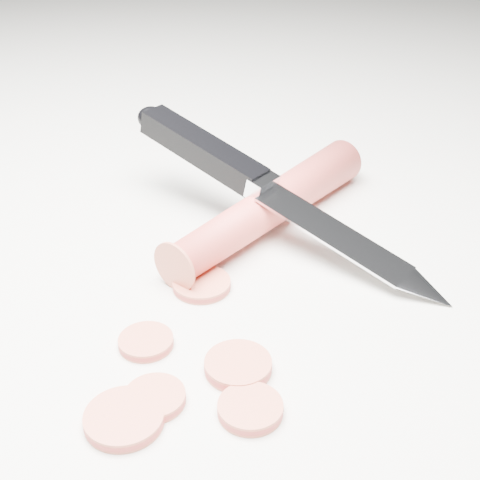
{
  "coord_description": "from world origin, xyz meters",
  "views": [
    {
      "loc": [
        0.04,
        -0.33,
        0.25
      ],
      "look_at": [
        0.02,
        0.05,
        0.02
      ],
      "focal_mm": 50.0,
      "sensor_mm": 36.0,
      "label": 1
    }
  ],
  "objects": [
    {
      "name": "ground",
      "position": [
        0.0,
        0.0,
        0.0
      ],
      "size": [
        2.4,
        2.4,
        0.0
      ],
      "primitive_type": "plane",
      "color": "silver",
      "rests_on": "ground"
    },
    {
      "name": "carrot",
      "position": [
        0.04,
        0.1,
        0.02
      ],
      "size": [
        0.14,
        0.18,
        0.03
      ],
      "primitive_type": "cylinder",
      "rotation": [
        1.57,
        0.0,
        -0.63
      ],
      "color": "#CC3934",
      "rests_on": "ground"
    },
    {
      "name": "carrot_slice_0",
      "position": [
        -0.02,
        -0.08,
        0.0
      ],
      "size": [
        0.03,
        0.03,
        0.01
      ],
      "primitive_type": "cylinder",
      "color": "#C95A41",
      "rests_on": "ground"
    },
    {
      "name": "carrot_slice_1",
      "position": [
        0.02,
        -0.05,
        0.0
      ],
      "size": [
        0.04,
        0.04,
        0.01
      ],
      "primitive_type": "cylinder",
      "color": "#C95A41",
      "rests_on": "ground"
    },
    {
      "name": "carrot_slice_2",
      "position": [
        -0.03,
        -0.04,
        0.0
      ],
      "size": [
        0.03,
        0.03,
        0.01
      ],
      "primitive_type": "cylinder",
      "color": "#C95A41",
      "rests_on": "ground"
    },
    {
      "name": "carrot_slice_3",
      "position": [
        0.03,
        -0.09,
        0.0
      ],
      "size": [
        0.03,
        0.03,
        0.01
      ],
      "primitive_type": "cylinder",
      "color": "#C95A41",
      "rests_on": "ground"
    },
    {
      "name": "carrot_slice_4",
      "position": [
        -0.01,
        0.02,
        0.0
      ],
      "size": [
        0.04,
        0.04,
        0.01
      ],
      "primitive_type": "cylinder",
      "color": "#C95A41",
      "rests_on": "ground"
    },
    {
      "name": "carrot_slice_5",
      "position": [
        -0.03,
        -0.1,
        0.0
      ],
      "size": [
        0.04,
        0.04,
        0.01
      ],
      "primitive_type": "cylinder",
      "color": "#C95A41",
      "rests_on": "ground"
    },
    {
      "name": "kitchen_knife",
      "position": [
        0.04,
        0.09,
        0.04
      ],
      "size": [
        0.24,
        0.18,
        0.07
      ],
      "primitive_type": null,
      "color": "silver",
      "rests_on": "ground"
    }
  ]
}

